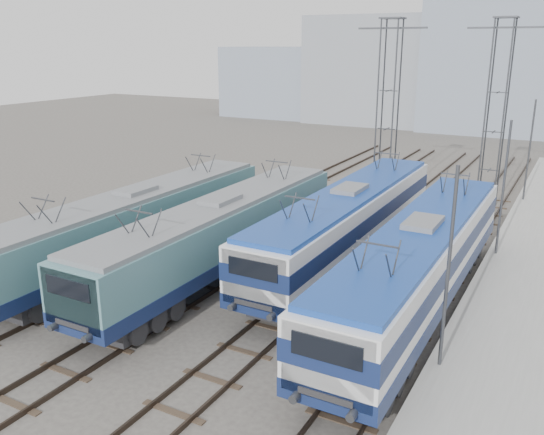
{
  "coord_description": "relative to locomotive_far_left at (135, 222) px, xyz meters",
  "views": [
    {
      "loc": [
        11.84,
        -15.38,
        10.46
      ],
      "look_at": [
        -0.47,
        7.0,
        2.72
      ],
      "focal_mm": 38.0,
      "sensor_mm": 36.0,
      "label": 1
    }
  ],
  "objects": [
    {
      "name": "mast_rear",
      "position": [
        15.35,
        21.35,
        1.28
      ],
      "size": [
        0.12,
        0.12,
        7.0
      ],
      "primitive_type": "cylinder",
      "color": "#3F4247",
      "rests_on": "ground"
    },
    {
      "name": "building_center",
      "position": [
        10.75,
        57.35,
        6.78
      ],
      "size": [
        22.0,
        14.0,
        18.0
      ],
      "primitive_type": "cube",
      "color": "#8591A3",
      "rests_on": "ground"
    },
    {
      "name": "mast_mid",
      "position": [
        15.35,
        9.35,
        1.28
      ],
      "size": [
        0.12,
        0.12,
        7.0
      ],
      "primitive_type": "cylinder",
      "color": "#3F4247",
      "rests_on": "ground"
    },
    {
      "name": "building_west",
      "position": [
        -7.25,
        57.35,
        4.78
      ],
      "size": [
        18.0,
        12.0,
        14.0
      ],
      "primitive_type": "cube",
      "color": "gray",
      "rests_on": "ground"
    },
    {
      "name": "locomotive_center_right",
      "position": [
        9.0,
        4.95,
        0.1
      ],
      "size": [
        2.88,
        18.23,
        3.43
      ],
      "color": "#14224F",
      "rests_on": "ground"
    },
    {
      "name": "locomotive_center_left",
      "position": [
        4.5,
        0.52,
        -0.0
      ],
      "size": [
        2.82,
        17.79,
        3.35
      ],
      "color": "#14224F",
      "rests_on": "ground"
    },
    {
      "name": "catenary_tower_west",
      "position": [
        6.75,
        17.35,
        4.42
      ],
      "size": [
        4.5,
        1.2,
        12.0
      ],
      "color": "#3F4247",
      "rests_on": "ground"
    },
    {
      "name": "ground",
      "position": [
        6.75,
        -4.65,
        -2.22
      ],
      "size": [
        160.0,
        160.0,
        0.0
      ],
      "primitive_type": "plane",
      "color": "#514C47"
    },
    {
      "name": "mast_front",
      "position": [
        15.35,
        -2.65,
        1.28
      ],
      "size": [
        0.12,
        0.12,
        7.0
      ],
      "primitive_type": "cylinder",
      "color": "#3F4247",
      "rests_on": "ground"
    },
    {
      "name": "building_far_west",
      "position": [
        -23.25,
        57.35,
        2.78
      ],
      "size": [
        14.0,
        10.0,
        10.0
      ],
      "primitive_type": "cube",
      "color": "#8591A3",
      "rests_on": "ground"
    },
    {
      "name": "locomotive_far_right",
      "position": [
        13.5,
        1.12,
        0.12
      ],
      "size": [
        2.9,
        18.37,
        3.45
      ],
      "color": "#14224F",
      "rests_on": "ground"
    },
    {
      "name": "platform",
      "position": [
        16.95,
        3.35,
        -2.07
      ],
      "size": [
        4.0,
        70.0,
        0.3
      ],
      "primitive_type": "cube",
      "color": "#9E9E99",
      "rests_on": "ground"
    },
    {
      "name": "catenary_tower_east",
      "position": [
        13.25,
        19.35,
        4.42
      ],
      "size": [
        4.5,
        1.2,
        12.0
      ],
      "color": "#3F4247",
      "rests_on": "ground"
    },
    {
      "name": "locomotive_far_left",
      "position": [
        0.0,
        0.0,
        0.0
      ],
      "size": [
        2.82,
        17.8,
        3.35
      ],
      "color": "#14224F",
      "rests_on": "ground"
    }
  ]
}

